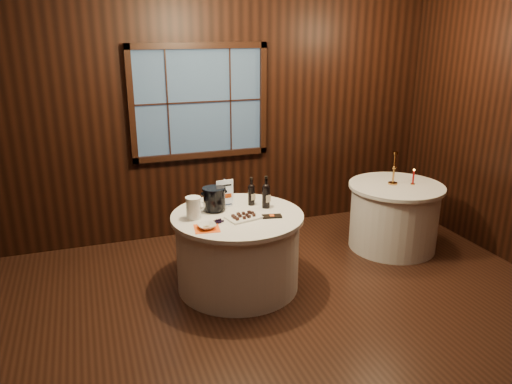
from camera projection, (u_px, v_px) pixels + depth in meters
name	position (u px, v px, depth m)	size (l,w,h in m)	color
ground	(274.00, 341.00, 4.15)	(6.00, 6.00, 0.00)	black
back_wall	(199.00, 111.00, 5.88)	(6.00, 0.10, 3.00)	black
main_table	(238.00, 250.00, 4.92)	(1.28, 1.28, 0.77)	silver
side_table	(394.00, 216.00, 5.82)	(1.08, 1.08, 0.77)	silver
sign_stand	(225.00, 197.00, 4.99)	(0.18, 0.10, 0.29)	silver
port_bottle_left	(251.00, 193.00, 5.02)	(0.07, 0.08, 0.29)	black
port_bottle_right	(266.00, 194.00, 4.93)	(0.08, 0.09, 0.33)	black
ice_bucket	(214.00, 199.00, 4.86)	(0.23, 0.23, 0.23)	black
chocolate_plate	(244.00, 217.00, 4.69)	(0.36, 0.28, 0.05)	white
chocolate_box	(272.00, 216.00, 4.73)	(0.18, 0.09, 0.02)	black
grape_bunch	(219.00, 221.00, 4.58)	(0.15, 0.06, 0.03)	black
glass_pitcher	(194.00, 208.00, 4.66)	(0.19, 0.15, 0.21)	white
orange_napkin	(207.00, 228.00, 4.46)	(0.22, 0.22, 0.00)	#FE5615
cracker_bowl	(207.00, 226.00, 4.45)	(0.16, 0.16, 0.04)	white
brass_candlestick	(394.00, 173.00, 5.68)	(0.11, 0.11, 0.38)	#BB7F3A
red_candle	(413.00, 178.00, 5.68)	(0.05, 0.05, 0.18)	#BB7F3A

